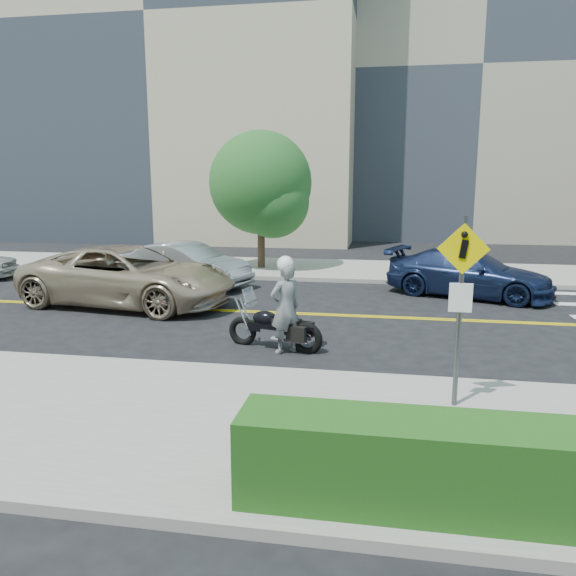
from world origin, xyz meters
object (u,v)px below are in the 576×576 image
(pedestrian_sign, at_px, (461,294))
(parked_car_silver, at_px, (186,265))
(motorcyclist, at_px, (286,305))
(suv, at_px, (129,276))
(parked_car_blue, at_px, (469,273))
(motorcycle, at_px, (275,319))

(pedestrian_sign, bearing_deg, parked_car_silver, 129.56)
(pedestrian_sign, height_order, motorcyclist, pedestrian_sign)
(pedestrian_sign, height_order, suv, pedestrian_sign)
(parked_car_silver, bearing_deg, motorcyclist, -128.07)
(parked_car_silver, distance_m, parked_car_blue, 9.47)
(pedestrian_sign, height_order, parked_car_blue, pedestrian_sign)
(motorcycle, height_order, parked_car_blue, parked_car_blue)
(pedestrian_sign, height_order, motorcycle, pedestrian_sign)
(motorcycle, distance_m, suv, 6.21)
(pedestrian_sign, distance_m, parked_car_silver, 12.61)
(suv, relative_size, parked_car_silver, 1.37)
(motorcycle, bearing_deg, motorcyclist, -28.62)
(motorcyclist, distance_m, parked_car_blue, 8.34)
(motorcycle, bearing_deg, suv, 158.92)
(pedestrian_sign, distance_m, parked_car_blue, 9.81)
(motorcyclist, distance_m, suv, 6.60)
(pedestrian_sign, relative_size, suv, 0.47)
(pedestrian_sign, bearing_deg, parked_car_blue, 81.27)
(pedestrian_sign, bearing_deg, motorcycle, 139.52)
(suv, height_order, parked_car_blue, suv)
(pedestrian_sign, xyz_separation_m, parked_car_blue, (1.48, 9.62, -1.21))
(parked_car_blue, bearing_deg, pedestrian_sign, -167.48)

